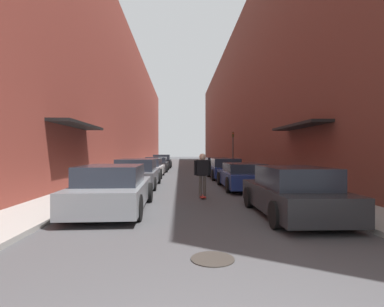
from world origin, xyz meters
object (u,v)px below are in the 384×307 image
Objects in this scene: traffic_light at (233,146)px; manhole_cover at (213,259)px; skateboarder at (202,171)px; parked_car_right_1 at (243,176)px; parked_car_left_0 at (113,189)px; parked_car_left_2 at (149,168)px; parked_car_right_0 at (293,193)px; parked_car_left_1 at (137,174)px; parked_car_right_2 at (225,169)px; parked_car_left_4 at (162,161)px; parked_car_left_3 at (157,164)px; parked_car_right_3 at (216,165)px.

manhole_cover is at bearing -100.95° from traffic_light.
parked_car_right_1 is at bearing 52.33° from skateboarder.
traffic_light reaches higher than parked_car_left_0.
parked_car_right_0 reaches higher than parked_car_left_2.
skateboarder is at bearing -50.68° from parked_car_left_1.
parked_car_right_1 is at bearing -89.50° from parked_car_right_2.
skateboarder is (2.78, 2.29, 0.37)m from parked_car_left_0.
parked_car_left_1 is 17.57m from parked_car_left_4.
parked_car_left_3 is (0.03, 11.76, -0.04)m from parked_car_left_1.
manhole_cover is (-2.47, -3.07, -0.62)m from parked_car_right_0.
parked_car_right_1 is at bearing 90.74° from parked_car_right_0.
traffic_light reaches higher than parked_car_right_3.
parked_car_right_1 is (5.02, -6.57, -0.02)m from parked_car_left_2.
skateboarder is (-2.17, -13.83, 0.41)m from parked_car_right_3.
parked_car_right_0 is (5.10, -12.51, 0.02)m from parked_car_left_2.
parked_car_left_3 is 5.81m from parked_car_left_4.
parked_car_left_1 is 2.87× the size of skateboarder.
parked_car_right_3 is at bearing -16.35° from parked_car_left_3.
parked_car_left_2 is 11.86m from parked_car_left_4.
parked_car_left_0 is at bearing -89.67° from parked_car_left_3.
parked_car_left_1 is at bearing 126.66° from parked_car_right_0.
parked_car_right_3 is at bearing -144.13° from traffic_light.
parked_car_left_3 is 5.26m from parked_car_right_3.
parked_car_left_2 is 9.02m from traffic_light.
parked_car_left_1 is at bearing -120.37° from traffic_light.
parked_car_left_3 is 1.14× the size of parked_car_right_0.
parked_car_left_4 reaches higher than parked_car_right_3.
parked_car_right_1 is 3.42m from skateboarder.
parked_car_left_0 is 1.37× the size of traffic_light.
parked_car_left_4 is at bearing 89.06° from parked_car_left_3.
parked_car_right_2 is (4.94, 4.39, -0.02)m from parked_car_left_1.
parked_car_left_1 is 5.71m from parked_car_left_2.
parked_car_left_1 is at bearing -138.37° from parked_car_right_2.
skateboarder is 0.50× the size of traffic_light.
parked_car_left_3 is 13.56m from parked_car_right_1.
parked_car_left_4 is 19.06m from parked_car_right_1.
traffic_light is at bearing 69.14° from parked_car_left_0.
skateboarder is at bearing -72.36° from parked_car_left_2.
parked_car_right_1 is (4.98, -0.86, -0.06)m from parked_car_left_1.
skateboarder is at bearing -79.34° from parked_car_left_3.
parked_car_right_1 is 2.82× the size of skateboarder.
parked_car_left_2 reaches higher than parked_car_left_3.
parked_car_right_3 is 2.67× the size of skateboarder.
parked_car_left_3 is 1.09× the size of parked_car_right_3.
parked_car_left_0 is 0.97× the size of parked_car_right_1.
parked_car_right_3 is 14.00m from skateboarder.
parked_car_left_0 is 2.75× the size of skateboarder.
parked_car_right_1 reaches higher than manhole_cover.
skateboarder is 15.54m from traffic_light.
parked_car_right_3 is (5.05, -1.48, -0.00)m from parked_car_left_3.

